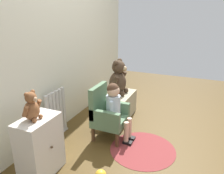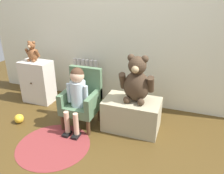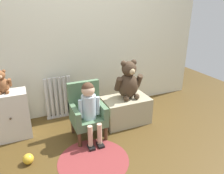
{
  "view_description": "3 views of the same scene",
  "coord_description": "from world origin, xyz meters",
  "px_view_note": "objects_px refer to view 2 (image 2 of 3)",
  "views": [
    {
      "loc": [
        -2.33,
        -0.54,
        1.49
      ],
      "look_at": [
        0.08,
        0.5,
        0.58
      ],
      "focal_mm": 35.0,
      "sensor_mm": 36.0,
      "label": 1
    },
    {
      "loc": [
        0.92,
        -1.51,
        1.45
      ],
      "look_at": [
        0.2,
        0.52,
        0.49
      ],
      "focal_mm": 35.0,
      "sensor_mm": 36.0,
      "label": 2
    },
    {
      "loc": [
        -0.8,
        -1.78,
        1.56
      ],
      "look_at": [
        0.2,
        0.52,
        0.56
      ],
      "focal_mm": 35.0,
      "sensor_mm": 36.0,
      "label": 3
    }
  ],
  "objects_px": {
    "radiator": "(86,80)",
    "child_figure": "(77,91)",
    "toy_ball": "(19,119)",
    "small_dresser": "(38,82)",
    "low_bench": "(132,114)",
    "child_armchair": "(82,99)",
    "large_teddy_bear": "(137,81)",
    "floor_rug": "(54,145)",
    "small_teddy_bear": "(33,52)"
  },
  "relations": [
    {
      "from": "radiator",
      "to": "child_figure",
      "type": "xyz_separation_m",
      "value": [
        0.23,
        -0.69,
        0.17
      ]
    },
    {
      "from": "radiator",
      "to": "toy_ball",
      "type": "height_order",
      "value": "radiator"
    },
    {
      "from": "small_dresser",
      "to": "low_bench",
      "type": "bearing_deg",
      "value": -8.94
    },
    {
      "from": "child_armchair",
      "to": "toy_ball",
      "type": "xyz_separation_m",
      "value": [
        -0.72,
        -0.27,
        -0.26
      ]
    },
    {
      "from": "radiator",
      "to": "large_teddy_bear",
      "type": "height_order",
      "value": "large_teddy_bear"
    },
    {
      "from": "floor_rug",
      "to": "radiator",
      "type": "bearing_deg",
      "value": 97.2
    },
    {
      "from": "child_armchair",
      "to": "large_teddy_bear",
      "type": "bearing_deg",
      "value": 9.04
    },
    {
      "from": "child_figure",
      "to": "large_teddy_bear",
      "type": "height_order",
      "value": "large_teddy_bear"
    },
    {
      "from": "small_dresser",
      "to": "small_teddy_bear",
      "type": "xyz_separation_m",
      "value": [
        -0.03,
        0.01,
        0.41
      ]
    },
    {
      "from": "child_armchair",
      "to": "floor_rug",
      "type": "xyz_separation_m",
      "value": [
        -0.1,
        -0.49,
        -0.31
      ]
    },
    {
      "from": "small_dresser",
      "to": "low_bench",
      "type": "distance_m",
      "value": 1.43
    },
    {
      "from": "small_teddy_bear",
      "to": "child_armchair",
      "type": "bearing_deg",
      "value": -20.19
    },
    {
      "from": "child_armchair",
      "to": "child_figure",
      "type": "xyz_separation_m",
      "value": [
        -0.0,
        -0.11,
        0.15
      ]
    },
    {
      "from": "small_teddy_bear",
      "to": "floor_rug",
      "type": "xyz_separation_m",
      "value": [
        0.77,
        -0.81,
        -0.7
      ]
    },
    {
      "from": "small_dresser",
      "to": "child_armchair",
      "type": "distance_m",
      "value": 0.9
    },
    {
      "from": "toy_ball",
      "to": "child_figure",
      "type": "bearing_deg",
      "value": 12.37
    },
    {
      "from": "child_armchair",
      "to": "small_teddy_bear",
      "type": "xyz_separation_m",
      "value": [
        -0.87,
        0.32,
        0.39
      ]
    },
    {
      "from": "small_teddy_bear",
      "to": "toy_ball",
      "type": "relative_size",
      "value": 2.46
    },
    {
      "from": "child_armchair",
      "to": "low_bench",
      "type": "height_order",
      "value": "child_armchair"
    },
    {
      "from": "small_teddy_bear",
      "to": "child_figure",
      "type": "bearing_deg",
      "value": -26.2
    },
    {
      "from": "small_dresser",
      "to": "child_figure",
      "type": "xyz_separation_m",
      "value": [
        0.84,
        -0.41,
        0.17
      ]
    },
    {
      "from": "child_armchair",
      "to": "small_teddy_bear",
      "type": "height_order",
      "value": "small_teddy_bear"
    },
    {
      "from": "toy_ball",
      "to": "radiator",
      "type": "bearing_deg",
      "value": 60.04
    },
    {
      "from": "small_dresser",
      "to": "toy_ball",
      "type": "relative_size",
      "value": 5.35
    },
    {
      "from": "radiator",
      "to": "small_dresser",
      "type": "height_order",
      "value": "radiator"
    },
    {
      "from": "toy_ball",
      "to": "small_teddy_bear",
      "type": "bearing_deg",
      "value": 104.3
    },
    {
      "from": "radiator",
      "to": "low_bench",
      "type": "xyz_separation_m",
      "value": [
        0.8,
        -0.49,
        -0.12
      ]
    },
    {
      "from": "small_dresser",
      "to": "toy_ball",
      "type": "height_order",
      "value": "small_dresser"
    },
    {
      "from": "large_teddy_bear",
      "to": "radiator",
      "type": "bearing_deg",
      "value": 149.97
    },
    {
      "from": "child_armchair",
      "to": "low_bench",
      "type": "distance_m",
      "value": 0.59
    },
    {
      "from": "child_figure",
      "to": "toy_ball",
      "type": "height_order",
      "value": "child_figure"
    },
    {
      "from": "small_dresser",
      "to": "floor_rug",
      "type": "height_order",
      "value": "small_dresser"
    },
    {
      "from": "large_teddy_bear",
      "to": "toy_ball",
      "type": "height_order",
      "value": "large_teddy_bear"
    },
    {
      "from": "large_teddy_bear",
      "to": "toy_ball",
      "type": "distance_m",
      "value": 1.47
    },
    {
      "from": "low_bench",
      "to": "floor_rug",
      "type": "distance_m",
      "value": 0.9
    },
    {
      "from": "small_dresser",
      "to": "child_figure",
      "type": "height_order",
      "value": "child_figure"
    },
    {
      "from": "child_figure",
      "to": "floor_rug",
      "type": "bearing_deg",
      "value": -104.18
    },
    {
      "from": "floor_rug",
      "to": "toy_ball",
      "type": "relative_size",
      "value": 6.81
    },
    {
      "from": "small_dresser",
      "to": "toy_ball",
      "type": "distance_m",
      "value": 0.63
    },
    {
      "from": "small_dresser",
      "to": "floor_rug",
      "type": "distance_m",
      "value": 1.13
    },
    {
      "from": "low_bench",
      "to": "child_figure",
      "type": "bearing_deg",
      "value": -161.29
    },
    {
      "from": "small_dresser",
      "to": "large_teddy_bear",
      "type": "bearing_deg",
      "value": -8.27
    },
    {
      "from": "large_teddy_bear",
      "to": "low_bench",
      "type": "bearing_deg",
      "value": -161.63
    },
    {
      "from": "child_figure",
      "to": "low_bench",
      "type": "relative_size",
      "value": 1.16
    },
    {
      "from": "child_armchair",
      "to": "toy_ball",
      "type": "relative_size",
      "value": 6.04
    },
    {
      "from": "small_dresser",
      "to": "child_figure",
      "type": "relative_size",
      "value": 0.82
    },
    {
      "from": "child_armchair",
      "to": "floor_rug",
      "type": "bearing_deg",
      "value": -101.16
    },
    {
      "from": "child_armchair",
      "to": "large_teddy_bear",
      "type": "xyz_separation_m",
      "value": [
        0.6,
        0.1,
        0.26
      ]
    },
    {
      "from": "small_dresser",
      "to": "small_teddy_bear",
      "type": "bearing_deg",
      "value": 152.31
    },
    {
      "from": "child_armchair",
      "to": "floor_rug",
      "type": "relative_size",
      "value": 0.89
    }
  ]
}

